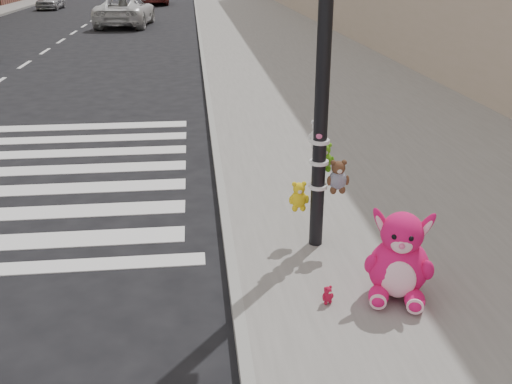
{
  "coord_description": "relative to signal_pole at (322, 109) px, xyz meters",
  "views": [
    {
      "loc": [
        1.2,
        -4.29,
        3.37
      ],
      "look_at": [
        1.9,
        2.04,
        0.75
      ],
      "focal_mm": 40.0,
      "sensor_mm": 36.0,
      "label": 1
    }
  ],
  "objects": [
    {
      "name": "pink_bunny",
      "position": [
        0.58,
        -1.24,
        -1.27
      ],
      "size": [
        0.79,
        0.86,
        0.97
      ],
      "rotation": [
        0.0,
        0.0,
        -0.34
      ],
      "color": "#E21361",
      "rests_on": "sidewalk_near"
    },
    {
      "name": "car_silver_deep",
      "position": [
        -11.18,
        37.27,
        -1.2
      ],
      "size": [
        1.54,
        3.61,
        1.22
      ],
      "primitive_type": "imported",
      "rotation": [
        0.0,
        0.0,
        -0.03
      ],
      "color": "#B9B9BE",
      "rests_on": "ground"
    },
    {
      "name": "sidewalk_near",
      "position": [
        2.39,
        8.19,
        -1.74
      ],
      "size": [
        7.0,
        80.0,
        0.14
      ],
      "primitive_type": "cube",
      "color": "slate",
      "rests_on": "ground"
    },
    {
      "name": "curb_edge",
      "position": [
        -1.06,
        8.19,
        -1.74
      ],
      "size": [
        0.12,
        80.0,
        0.15
      ],
      "primitive_type": "cube",
      "color": "gray",
      "rests_on": "ground"
    },
    {
      "name": "red_teddy",
      "position": [
        -0.16,
        -1.31,
        -1.57
      ],
      "size": [
        0.16,
        0.14,
        0.2
      ],
      "primitive_type": null,
      "rotation": [
        0.0,
        0.0,
        0.37
      ],
      "color": "#AF1131",
      "rests_on": "sidewalk_near"
    },
    {
      "name": "signal_pole",
      "position": [
        0.0,
        0.0,
        0.0
      ],
      "size": [
        0.69,
        0.48,
        4.0
      ],
      "color": "black",
      "rests_on": "sidewalk_near"
    },
    {
      "name": "ground",
      "position": [
        -2.61,
        -1.81,
        -1.81
      ],
      "size": [
        120.0,
        120.0,
        0.0
      ],
      "primitive_type": "plane",
      "color": "black",
      "rests_on": "ground"
    },
    {
      "name": "car_white_near",
      "position": [
        -4.86,
        25.88,
        -1.04
      ],
      "size": [
        2.93,
        5.67,
        1.53
      ],
      "primitive_type": "imported",
      "rotation": [
        0.0,
        0.0,
        3.07
      ],
      "color": "silver",
      "rests_on": "ground"
    }
  ]
}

